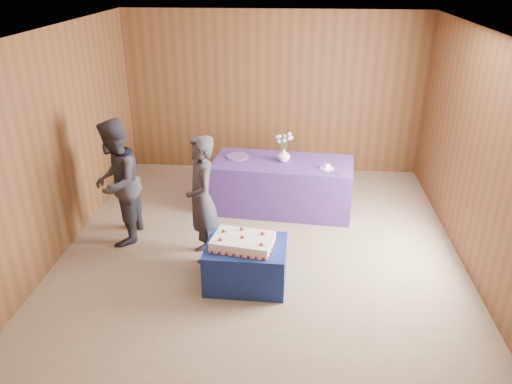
# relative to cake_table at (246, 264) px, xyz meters

# --- Properties ---
(ground) EXTENTS (6.00, 6.00, 0.00)m
(ground) POSITION_rel_cake_table_xyz_m (0.12, 0.53, -0.25)
(ground) COLOR gray
(ground) RESTS_ON ground
(room_shell) EXTENTS (5.04, 6.04, 2.72)m
(room_shell) POSITION_rel_cake_table_xyz_m (0.12, 0.53, 1.55)
(room_shell) COLOR brown
(room_shell) RESTS_ON ground
(cake_table) EXTENTS (0.92, 0.72, 0.50)m
(cake_table) POSITION_rel_cake_table_xyz_m (0.00, 0.00, 0.00)
(cake_table) COLOR navy
(cake_table) RESTS_ON ground
(serving_table) EXTENTS (2.07, 1.08, 0.75)m
(serving_table) POSITION_rel_cake_table_xyz_m (0.35, 1.94, 0.12)
(serving_table) COLOR #553490
(serving_table) RESTS_ON ground
(sheet_cake) EXTENTS (0.75, 0.57, 0.16)m
(sheet_cake) POSITION_rel_cake_table_xyz_m (-0.03, -0.03, 0.31)
(sheet_cake) COLOR white
(sheet_cake) RESTS_ON cake_table
(vase) EXTENTS (0.20, 0.20, 0.19)m
(vase) POSITION_rel_cake_table_xyz_m (0.36, 1.96, 0.59)
(vase) COLOR white
(vase) RESTS_ON serving_table
(flower_spray) EXTENTS (0.26, 0.26, 0.20)m
(flower_spray) POSITION_rel_cake_table_xyz_m (0.36, 1.96, 0.85)
(flower_spray) COLOR #296428
(flower_spray) RESTS_ON vase
(platter) EXTENTS (0.42, 0.42, 0.02)m
(platter) POSITION_rel_cake_table_xyz_m (-0.33, 2.07, 0.51)
(platter) COLOR #664E9D
(platter) RESTS_ON serving_table
(plate) EXTENTS (0.23, 0.23, 0.01)m
(plate) POSITION_rel_cake_table_xyz_m (0.96, 1.73, 0.51)
(plate) COLOR silver
(plate) RESTS_ON serving_table
(cake_slice) EXTENTS (0.09, 0.09, 0.08)m
(cake_slice) POSITION_rel_cake_table_xyz_m (0.96, 1.73, 0.54)
(cake_slice) COLOR white
(cake_slice) RESTS_ON plate
(knife) EXTENTS (0.24, 0.15, 0.00)m
(knife) POSITION_rel_cake_table_xyz_m (1.01, 1.58, 0.50)
(knife) COLOR silver
(knife) RESTS_ON serving_table
(guest_left) EXTENTS (0.56, 0.67, 1.58)m
(guest_left) POSITION_rel_cake_table_xyz_m (-0.58, 0.52, 0.54)
(guest_left) COLOR #33343C
(guest_left) RESTS_ON ground
(guest_right) EXTENTS (0.67, 0.84, 1.65)m
(guest_right) POSITION_rel_cake_table_xyz_m (-1.73, 0.84, 0.58)
(guest_right) COLOR #36353F
(guest_right) RESTS_ON ground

